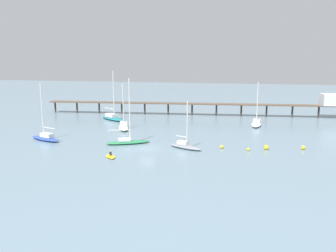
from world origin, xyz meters
TOP-DOWN VIEW (x-y plane):
  - ground_plane at (0.00, 0.00)m, footprint 400.00×400.00m
  - pier at (17.01, 42.32)m, footprint 84.48×14.76m
  - sailboat_cream at (-10.88, 15.68)m, footprint 5.36×8.47m
  - sailboat_white at (18.12, 27.74)m, footprint 2.71×7.98m
  - sailboat_green at (-4.54, 2.35)m, footprint 8.08×5.88m
  - sailboat_teal at (-18.52, 26.67)m, footprint 9.62×7.56m
  - sailboat_gray at (6.49, 1.63)m, footprint 6.60×3.97m
  - sailboat_blue at (-20.79, 0.66)m, footprint 7.86×4.22m
  - dinghy_yellow at (-3.66, -6.99)m, footprint 2.72×2.85m
  - mooring_buoy_inner at (26.33, 6.43)m, footprint 0.69×0.69m
  - mooring_buoy_mid at (20.16, 4.65)m, footprint 0.84×0.84m
  - mooring_buoy_far at (12.66, 3.45)m, footprint 0.62×0.62m
  - mooring_buoy_outer at (17.20, 3.03)m, footprint 0.53×0.53m

SIDE VIEW (x-z plane):
  - ground_plane at x=0.00m, z-range 0.00..0.00m
  - dinghy_yellow at x=-3.66m, z-range -0.36..0.78m
  - mooring_buoy_outer at x=17.20m, z-range 0.00..0.53m
  - mooring_buoy_far at x=12.66m, z-range 0.00..0.62m
  - mooring_buoy_inner at x=26.33m, z-range 0.00..0.69m
  - mooring_buoy_mid at x=20.16m, z-range 0.00..0.84m
  - sailboat_gray at x=6.49m, z-range -3.61..4.84m
  - sailboat_green at x=-4.54m, z-range -5.37..6.69m
  - sailboat_white at x=18.12m, z-range -4.52..5.85m
  - sailboat_cream at x=-10.88m, z-range -4.47..5.80m
  - sailboat_teal at x=-18.52m, z-range -5.67..7.10m
  - sailboat_blue at x=-20.79m, z-range -4.83..6.29m
  - pier at x=17.01m, z-range 0.72..7.29m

